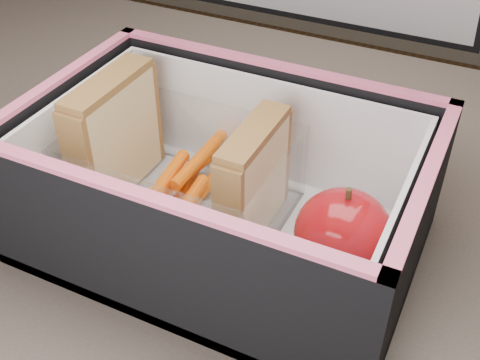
# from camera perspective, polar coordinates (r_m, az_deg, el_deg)

# --- Properties ---
(kitchen_table) EXTENTS (1.20, 0.80, 0.75)m
(kitchen_table) POSITION_cam_1_polar(r_m,az_deg,el_deg) (0.63, -2.11, -9.00)
(kitchen_table) COLOR brown
(kitchen_table) RESTS_ON ground
(lunch_bag) EXTENTS (0.32, 0.33, 0.30)m
(lunch_bag) POSITION_cam_1_polar(r_m,az_deg,el_deg) (0.50, -1.26, 0.53)
(lunch_bag) COLOR black
(lunch_bag) RESTS_ON kitchen_table
(plastic_tub) EXTENTS (0.18, 0.13, 0.08)m
(plastic_tub) POSITION_cam_1_polar(r_m,az_deg,el_deg) (0.53, -5.49, 0.61)
(plastic_tub) COLOR white
(plastic_tub) RESTS_ON lunch_bag
(sandwich_left) EXTENTS (0.03, 0.10, 0.11)m
(sandwich_left) POSITION_cam_1_polar(r_m,az_deg,el_deg) (0.55, -11.78, 4.21)
(sandwich_left) COLOR #E4CD89
(sandwich_left) RESTS_ON plastic_tub
(sandwich_right) EXTENTS (0.03, 0.09, 0.10)m
(sandwich_right) POSITION_cam_1_polar(r_m,az_deg,el_deg) (0.49, 1.27, -0.07)
(sandwich_right) COLOR #E4CD89
(sandwich_right) RESTS_ON plastic_tub
(carrot_sticks) EXTENTS (0.05, 0.16, 0.03)m
(carrot_sticks) POSITION_cam_1_polar(r_m,az_deg,el_deg) (0.54, -5.22, -0.54)
(carrot_sticks) COLOR #E25604
(carrot_sticks) RESTS_ON plastic_tub
(paper_napkin) EXTENTS (0.09, 0.09, 0.01)m
(paper_napkin) POSITION_cam_1_polar(r_m,az_deg,el_deg) (0.50, 8.76, -7.89)
(paper_napkin) COLOR white
(paper_napkin) RESTS_ON lunch_bag
(red_apple) EXTENTS (0.08, 0.08, 0.08)m
(red_apple) POSITION_cam_1_polar(r_m,az_deg,el_deg) (0.47, 9.74, -5.04)
(red_apple) COLOR maroon
(red_apple) RESTS_ON paper_napkin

